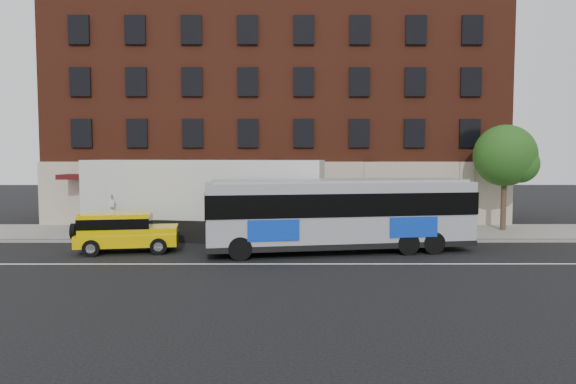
{
  "coord_description": "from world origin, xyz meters",
  "views": [
    {
      "loc": [
        0.69,
        -20.85,
        4.52
      ],
      "look_at": [
        0.75,
        5.5,
        2.68
      ],
      "focal_mm": 32.24,
      "sensor_mm": 36.0,
      "label": 1
    }
  ],
  "objects_px": {
    "yellow_suv": "(123,230)",
    "shipping_container": "(203,200)",
    "street_tree": "(506,158)",
    "sign_pole": "(112,214)",
    "city_bus": "(340,212)"
  },
  "relations": [
    {
      "from": "yellow_suv",
      "to": "shipping_container",
      "type": "height_order",
      "value": "shipping_container"
    },
    {
      "from": "sign_pole",
      "to": "yellow_suv",
      "type": "relative_size",
      "value": 0.5
    },
    {
      "from": "city_bus",
      "to": "yellow_suv",
      "type": "xyz_separation_m",
      "value": [
        -10.2,
        0.04,
        -0.83
      ]
    },
    {
      "from": "city_bus",
      "to": "street_tree",
      "type": "bearing_deg",
      "value": 31.29
    },
    {
      "from": "city_bus",
      "to": "yellow_suv",
      "type": "relative_size",
      "value": 2.57
    },
    {
      "from": "street_tree",
      "to": "sign_pole",
      "type": "bearing_deg",
      "value": -171.39
    },
    {
      "from": "sign_pole",
      "to": "street_tree",
      "type": "xyz_separation_m",
      "value": [
        22.04,
        3.34,
        2.96
      ]
    },
    {
      "from": "street_tree",
      "to": "yellow_suv",
      "type": "bearing_deg",
      "value": -163.08
    },
    {
      "from": "street_tree",
      "to": "shipping_container",
      "type": "height_order",
      "value": "street_tree"
    },
    {
      "from": "shipping_container",
      "to": "sign_pole",
      "type": "bearing_deg",
      "value": -171.06
    },
    {
      "from": "sign_pole",
      "to": "yellow_suv",
      "type": "height_order",
      "value": "sign_pole"
    },
    {
      "from": "city_bus",
      "to": "shipping_container",
      "type": "relative_size",
      "value": 0.97
    },
    {
      "from": "yellow_suv",
      "to": "street_tree",
      "type": "bearing_deg",
      "value": 16.92
    },
    {
      "from": "sign_pole",
      "to": "shipping_container",
      "type": "height_order",
      "value": "shipping_container"
    },
    {
      "from": "yellow_suv",
      "to": "shipping_container",
      "type": "bearing_deg",
      "value": 48.86
    }
  ]
}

